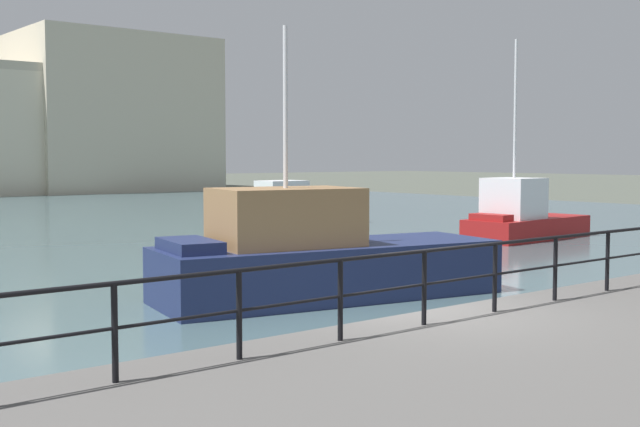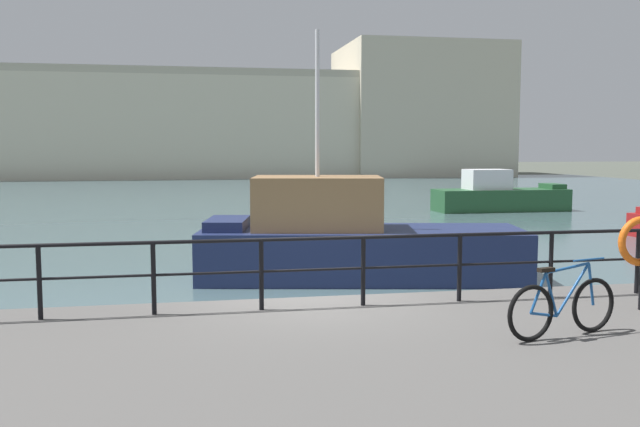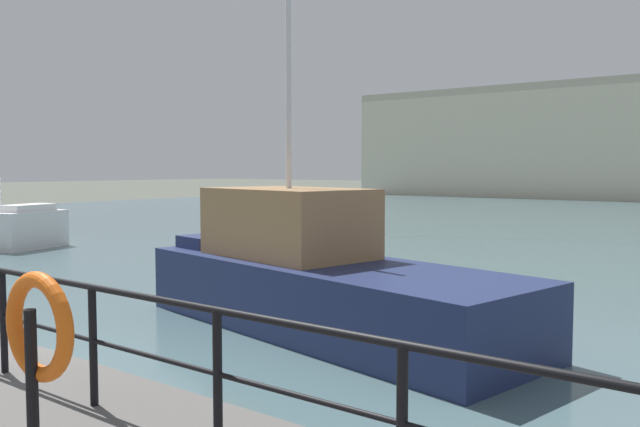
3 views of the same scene
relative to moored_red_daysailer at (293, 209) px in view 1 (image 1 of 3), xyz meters
The scene contains 5 objects.
ground_plane 24.29m from the moored_red_daysailer, 122.23° to the right, with size 240.00×240.00×0.00m, color #4C5147.
moored_red_daysailer is the anchor object (origin of this frame).
moored_harbor_tender 19.13m from the moored_red_daysailer, 125.62° to the right, with size 7.92×3.90×5.82m.
moored_blue_motorboat 10.81m from the moored_red_daysailer, 74.91° to the right, with size 5.77×2.52×7.35m.
quay_railing 24.98m from the moored_red_daysailer, 121.53° to the right, with size 20.30×0.07×1.08m.
Camera 1 is at (-9.19, -8.64, 3.09)m, focal length 45.65 mm.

